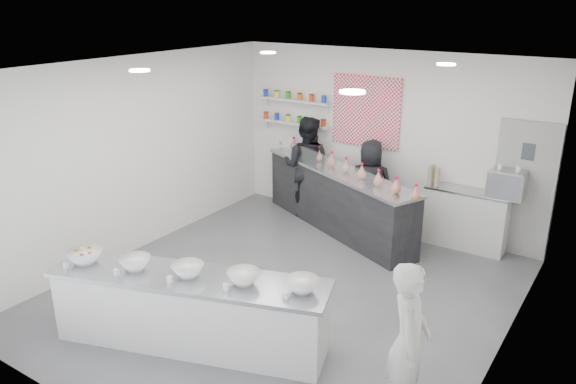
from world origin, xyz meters
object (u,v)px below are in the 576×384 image
at_px(espresso_machine, 507,184).
at_px(woman_prep, 409,342).
at_px(back_bar, 338,200).
at_px(espresso_ledge, 465,219).
at_px(staff_right, 370,186).
at_px(prep_counter, 190,310).
at_px(staff_left, 307,167).

height_order(espresso_machine, woman_prep, woman_prep).
relative_size(espresso_machine, woman_prep, 0.33).
bearing_deg(back_bar, espresso_machine, 35.02).
xyz_separation_m(espresso_ledge, staff_right, (-1.59, -0.18, 0.31)).
relative_size(espresso_machine, staff_right, 0.33).
distance_m(prep_counter, espresso_machine, 5.01).
bearing_deg(espresso_ledge, staff_right, -173.52).
xyz_separation_m(espresso_ledge, staff_left, (-2.84, -0.18, 0.43)).
relative_size(woman_prep, staff_right, 1.01).
xyz_separation_m(prep_counter, espresso_ledge, (1.80, 4.37, 0.04)).
bearing_deg(espresso_machine, staff_right, -175.18).
relative_size(espresso_ledge, espresso_machine, 2.45).
xyz_separation_m(espresso_machine, staff_right, (-2.14, -0.18, -0.37)).
height_order(espresso_machine, staff_right, staff_right).
bearing_deg(staff_right, espresso_machine, 166.74).
height_order(prep_counter, woman_prep, woman_prep).
bearing_deg(espresso_ledge, back_bar, -166.99).
distance_m(back_bar, staff_left, 0.93).
xyz_separation_m(prep_counter, woman_prep, (2.48, 0.28, 0.36)).
relative_size(prep_counter, staff_right, 2.02).
relative_size(back_bar, staff_left, 1.89).
height_order(prep_counter, staff_left, staff_left).
bearing_deg(espresso_ledge, espresso_machine, 0.00).
relative_size(staff_left, staff_right, 1.16).
bearing_deg(prep_counter, espresso_machine, 43.31).
distance_m(espresso_ledge, woman_prep, 4.16).
xyz_separation_m(back_bar, staff_left, (-0.80, 0.29, 0.38)).
distance_m(prep_counter, woman_prep, 2.52).
relative_size(espresso_ledge, woman_prep, 0.81).
bearing_deg(woman_prep, staff_right, 11.34).
bearing_deg(espresso_machine, espresso_ledge, 180.00).
distance_m(prep_counter, staff_left, 4.34).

